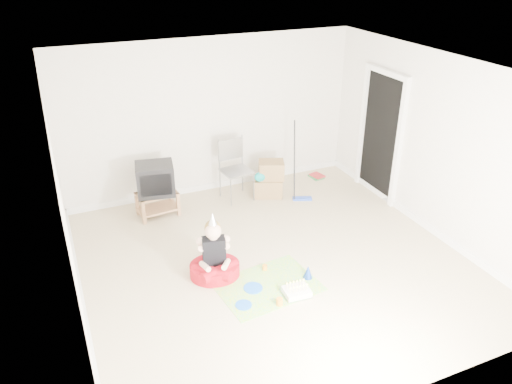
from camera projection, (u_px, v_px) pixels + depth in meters
name	position (u px, v px, depth m)	size (l,w,h in m)	color
ground	(274.00, 262.00, 6.79)	(5.00, 5.00, 0.00)	beige
doorway_recess	(381.00, 137.00, 8.19)	(0.02, 0.90, 2.05)	black
tv_stand	(158.00, 202.00, 7.84)	(0.66, 0.45, 0.39)	#9E6E47
crt_tv	(155.00, 179.00, 7.66)	(0.57, 0.47, 0.49)	black
folding_chair	(237.00, 171.00, 8.24)	(0.51, 0.49, 1.04)	gray
cardboard_boxes	(269.00, 179.00, 8.45)	(0.60, 0.53, 0.61)	#957348
floor_mop	(303.00, 186.00, 8.30)	(0.34, 0.41, 1.29)	blue
book_pile	(317.00, 176.00, 9.20)	(0.24, 0.28, 0.06)	#287A3C
seated_woman	(214.00, 262.00, 6.42)	(0.78, 0.78, 0.93)	#B4101D
party_mat	(268.00, 286.00, 6.31)	(1.24, 0.90, 0.01)	#F13280
birthday_cake	(297.00, 292.00, 6.13)	(0.33, 0.27, 0.15)	white
blue_plate_near	(253.00, 288.00, 6.26)	(0.24, 0.24, 0.01)	blue
blue_plate_far	(244.00, 305.00, 5.96)	(0.20, 0.20, 0.01)	blue
orange_cup_near	(265.00, 267.00, 6.60)	(0.07, 0.07, 0.07)	orange
orange_cup_far	(280.00, 302.00, 5.96)	(0.08, 0.08, 0.09)	orange
blue_party_hat	(308.00, 272.00, 6.42)	(0.12, 0.12, 0.18)	blue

